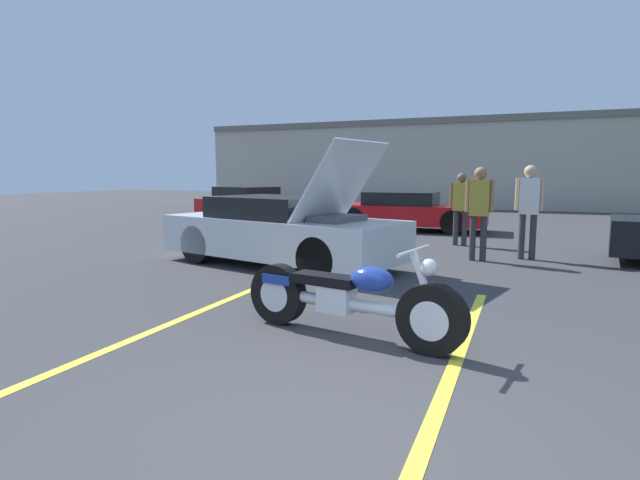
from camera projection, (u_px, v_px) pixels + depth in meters
ground_plane at (343, 461)px, 2.89m from camera, size 80.00×80.00×0.00m
parking_stripe_foreground at (183, 318)px, 5.74m from camera, size 0.12×5.00×0.01m
parking_stripe_middle at (458, 355)px, 4.57m from camera, size 0.12×5.00×0.01m
far_building at (509, 161)px, 24.86m from camera, size 32.00×4.20×4.40m
motorcycle at (347, 299)px, 5.04m from camera, size 2.44×0.81×0.97m
show_car_hood_open at (281, 231)px, 9.03m from camera, size 4.81×2.77×2.19m
parked_car_mid_left_row at (406, 211)px, 14.88m from camera, size 4.63×1.81×1.14m
parked_car_left_row at (249, 205)px, 17.88m from camera, size 4.63×3.09×1.22m
spectator_near_motorcycle at (461, 203)px, 11.58m from camera, size 0.52×0.22×1.69m
spectator_by_show_car at (529, 203)px, 9.64m from camera, size 0.52×0.24×1.83m
spectator_midground at (479, 205)px, 9.49m from camera, size 0.52×0.24×1.79m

